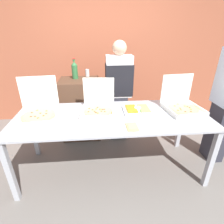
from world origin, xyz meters
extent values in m
plane|color=slate|center=(0.00, 0.00, 0.00)|extent=(16.00, 16.00, 0.00)
cube|color=#9E5138|center=(0.00, 1.70, 1.40)|extent=(10.00, 0.06, 2.80)
cube|color=#A8AAB2|center=(0.00, 0.00, 0.81)|extent=(2.37, 0.92, 0.02)
cube|color=#A8AAB2|center=(-1.13, -0.41, 0.40)|extent=(0.06, 0.06, 0.80)
cube|color=#A8AAB2|center=(1.13, -0.41, 0.40)|extent=(0.06, 0.06, 0.80)
cube|color=#A8AAB2|center=(-1.13, 0.41, 0.40)|extent=(0.06, 0.06, 0.80)
cube|color=#A8AAB2|center=(1.13, 0.41, 0.40)|extent=(0.06, 0.06, 0.80)
cube|color=white|center=(0.93, 0.05, 0.83)|extent=(0.48, 0.48, 0.02)
cube|color=white|center=(0.95, -0.16, 0.86)|extent=(0.43, 0.06, 0.04)
cube|color=white|center=(0.72, 0.03, 0.86)|extent=(0.06, 0.43, 0.04)
cube|color=white|center=(1.13, 0.07, 0.86)|extent=(0.06, 0.43, 0.04)
cube|color=white|center=(0.90, 0.27, 1.05)|extent=(0.43, 0.06, 0.41)
cylinder|color=#DBB26B|center=(0.93, 0.05, 0.85)|extent=(0.38, 0.38, 0.02)
cylinder|color=#EFCC70|center=(0.93, 0.05, 0.86)|extent=(0.33, 0.33, 0.00)
cylinder|color=#B22D23|center=(1.02, 0.06, 0.87)|extent=(0.03, 0.03, 0.00)
cylinder|color=#B22D23|center=(1.00, 0.09, 0.87)|extent=(0.03, 0.03, 0.00)
cylinder|color=#B22D23|center=(0.97, 0.11, 0.87)|extent=(0.03, 0.03, 0.00)
cylinder|color=#B22D23|center=(0.91, 0.18, 0.87)|extent=(0.03, 0.03, 0.00)
cylinder|color=#B22D23|center=(0.84, 0.13, 0.87)|extent=(0.03, 0.03, 0.00)
cylinder|color=#B22D23|center=(0.88, 0.05, 0.87)|extent=(0.03, 0.03, 0.00)
cylinder|color=#B22D23|center=(0.83, -0.01, 0.87)|extent=(0.03, 0.03, 0.00)
cylinder|color=#B22D23|center=(0.87, 0.00, 0.87)|extent=(0.03, 0.03, 0.00)
cylinder|color=#B22D23|center=(0.90, -0.06, 0.87)|extent=(0.03, 0.03, 0.00)
cylinder|color=#B22D23|center=(0.97, -0.06, 0.87)|extent=(0.03, 0.03, 0.00)
cylinder|color=#B22D23|center=(1.00, 0.01, 0.87)|extent=(0.03, 0.03, 0.00)
cube|color=white|center=(-0.17, 0.09, 0.83)|extent=(0.44, 0.44, 0.02)
cube|color=white|center=(-0.19, -0.11, 0.86)|extent=(0.40, 0.05, 0.04)
cube|color=white|center=(-0.36, 0.10, 0.86)|extent=(0.05, 0.40, 0.04)
cube|color=white|center=(0.02, 0.07, 0.86)|extent=(0.05, 0.40, 0.04)
cube|color=white|center=(-0.15, 0.29, 1.03)|extent=(0.40, 0.05, 0.38)
cylinder|color=#DBB26B|center=(-0.17, 0.09, 0.85)|extent=(0.35, 0.35, 0.02)
cylinder|color=#EFCC70|center=(-0.17, 0.09, 0.86)|extent=(0.30, 0.30, 0.00)
cylinder|color=#B22D23|center=(-0.09, 0.10, 0.87)|extent=(0.03, 0.03, 0.00)
cylinder|color=#B22D23|center=(-0.11, 0.10, 0.87)|extent=(0.03, 0.03, 0.00)
cylinder|color=#B22D23|center=(-0.14, 0.11, 0.87)|extent=(0.03, 0.03, 0.00)
cylinder|color=#B22D23|center=(-0.17, 0.17, 0.87)|extent=(0.03, 0.03, 0.00)
cylinder|color=#B22D23|center=(-0.19, 0.12, 0.87)|extent=(0.03, 0.03, 0.00)
cylinder|color=#B22D23|center=(-0.28, 0.15, 0.87)|extent=(0.03, 0.03, 0.00)
cylinder|color=#B22D23|center=(-0.24, 0.10, 0.87)|extent=(0.03, 0.03, 0.00)
cylinder|color=#B22D23|center=(-0.29, 0.05, 0.87)|extent=(0.03, 0.03, 0.00)
cylinder|color=#B22D23|center=(-0.21, 0.06, 0.87)|extent=(0.03, 0.03, 0.00)
cylinder|color=#B22D23|center=(-0.20, 0.02, 0.87)|extent=(0.03, 0.03, 0.00)
cylinder|color=#B22D23|center=(-0.17, 0.00, 0.87)|extent=(0.03, 0.03, 0.00)
cylinder|color=#B22D23|center=(-0.13, 0.05, 0.87)|extent=(0.03, 0.03, 0.00)
cylinder|color=#B22D23|center=(-0.09, 0.03, 0.87)|extent=(0.03, 0.03, 0.00)
cube|color=white|center=(-0.88, 0.02, 0.83)|extent=(0.49, 0.49, 0.02)
cube|color=white|center=(-0.86, -0.19, 0.86)|extent=(0.45, 0.06, 0.04)
cube|color=white|center=(-1.09, 0.00, 0.86)|extent=(0.06, 0.45, 0.04)
cube|color=white|center=(-0.66, 0.04, 0.86)|extent=(0.06, 0.45, 0.04)
cube|color=white|center=(-0.90, 0.25, 1.06)|extent=(0.45, 0.06, 0.43)
cylinder|color=#DBB26B|center=(-0.88, 0.02, 0.85)|extent=(0.40, 0.40, 0.02)
cylinder|color=#EFCC70|center=(-0.88, 0.02, 0.86)|extent=(0.34, 0.34, 0.00)
cylinder|color=#B22D23|center=(-0.79, 0.04, 0.87)|extent=(0.03, 0.03, 0.00)
cylinder|color=#B22D23|center=(-0.81, 0.12, 0.87)|extent=(0.03, 0.03, 0.00)
cylinder|color=#B22D23|center=(-0.86, 0.06, 0.87)|extent=(0.03, 0.03, 0.00)
cylinder|color=#B22D23|center=(-0.93, 0.15, 0.87)|extent=(0.03, 0.03, 0.00)
cylinder|color=#B22D23|center=(-0.97, 0.09, 0.87)|extent=(0.03, 0.03, 0.00)
cylinder|color=#B22D23|center=(-0.95, -0.02, 0.87)|extent=(0.03, 0.03, 0.00)
cylinder|color=#B22D23|center=(-0.90, -0.02, 0.87)|extent=(0.03, 0.03, 0.00)
cylinder|color=#B22D23|center=(-0.86, -0.07, 0.87)|extent=(0.03, 0.03, 0.00)
cylinder|color=#B22D23|center=(-0.81, -0.01, 0.87)|extent=(0.03, 0.03, 0.00)
cylinder|color=white|center=(0.19, -0.32, 0.83)|extent=(0.22, 0.22, 0.01)
cube|color=#DBB26B|center=(0.19, -0.32, 0.84)|extent=(0.12, 0.17, 0.02)
cube|color=#EFCC70|center=(0.19, -0.33, 0.85)|extent=(0.09, 0.12, 0.01)
cube|color=white|center=(0.34, 0.10, 0.84)|extent=(0.36, 0.29, 0.03)
cube|color=orange|center=(0.26, 0.10, 0.86)|extent=(0.13, 0.24, 0.02)
cube|color=#8CC65B|center=(0.42, 0.10, 0.86)|extent=(0.13, 0.24, 0.02)
cylinder|color=white|center=(0.34, 0.10, 0.87)|extent=(0.09, 0.09, 0.02)
cube|color=#4C3323|center=(-0.46, 0.93, 0.52)|extent=(0.65, 0.54, 1.04)
cylinder|color=#2D6638|center=(-0.52, 1.02, 1.15)|extent=(0.10, 0.10, 0.22)
cone|color=#2D6638|center=(-0.52, 1.02, 1.29)|extent=(0.10, 0.10, 0.06)
cylinder|color=#2D6638|center=(-0.52, 1.02, 1.33)|extent=(0.03, 0.03, 0.04)
cylinder|color=red|center=(-0.52, 1.02, 1.36)|extent=(0.04, 0.04, 0.01)
cylinder|color=silver|center=(-0.33, 1.15, 1.10)|extent=(0.07, 0.07, 0.12)
cylinder|color=silver|center=(-0.33, 1.15, 1.16)|extent=(0.06, 0.06, 0.00)
cube|color=#2D2D38|center=(0.18, 0.79, 0.40)|extent=(0.28, 0.20, 0.79)
cube|color=white|center=(0.18, 0.79, 1.11)|extent=(0.40, 0.22, 0.64)
cube|color=black|center=(0.18, 0.79, 1.06)|extent=(0.42, 0.24, 0.49)
sphere|color=#D8AD8C|center=(0.18, 0.79, 1.54)|extent=(0.21, 0.21, 0.21)
cube|color=#2D2D38|center=(1.53, 0.09, 0.43)|extent=(0.20, 0.28, 0.86)
camera|label=1|loc=(-0.17, -1.91, 1.78)|focal=28.00mm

